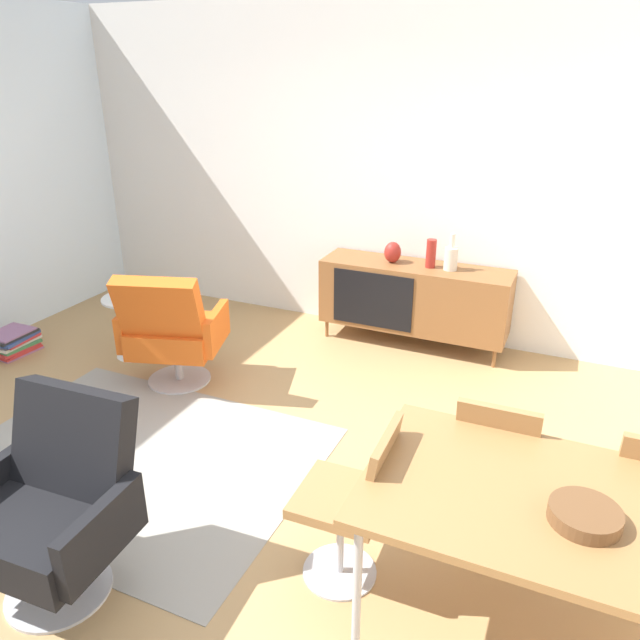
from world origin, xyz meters
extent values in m
plane|color=tan|center=(0.00, 0.00, 0.00)|extent=(8.32, 8.32, 0.00)
cube|color=white|center=(0.00, 2.60, 1.40)|extent=(6.80, 0.12, 2.80)
cube|color=brown|center=(0.26, 2.30, 0.44)|extent=(1.60, 0.44, 0.56)
cube|color=black|center=(-0.04, 2.08, 0.44)|extent=(0.70, 0.01, 0.48)
cylinder|color=brown|center=(-0.48, 2.13, 0.08)|extent=(0.03, 0.03, 0.16)
cylinder|color=brown|center=(1.00, 2.13, 0.08)|extent=(0.03, 0.03, 0.16)
cylinder|color=brown|center=(-0.48, 2.47, 0.08)|extent=(0.03, 0.03, 0.16)
cylinder|color=brown|center=(1.00, 2.47, 0.08)|extent=(0.03, 0.03, 0.16)
cylinder|color=maroon|center=(0.38, 2.30, 0.84)|extent=(0.08, 0.08, 0.24)
ellipsoid|color=maroon|center=(0.05, 2.30, 0.81)|extent=(0.14, 0.14, 0.18)
cylinder|color=beige|center=(0.55, 2.30, 0.81)|extent=(0.11, 0.11, 0.19)
cylinder|color=beige|center=(0.55, 2.30, 0.96)|extent=(0.04, 0.04, 0.12)
cube|color=olive|center=(1.63, -0.38, 0.72)|extent=(1.60, 0.90, 0.04)
cylinder|color=#B7B7BC|center=(0.91, -0.77, 0.35)|extent=(0.04, 0.04, 0.70)
cylinder|color=#B7B7BC|center=(0.91, 0.01, 0.35)|extent=(0.04, 0.04, 0.70)
cylinder|color=brown|center=(1.67, -0.46, 0.77)|extent=(0.26, 0.26, 0.06)
cylinder|color=#B7B7BC|center=(1.98, 0.24, 0.21)|extent=(0.04, 0.04, 0.42)
cylinder|color=#B7B7BC|center=(1.98, 0.24, 0.01)|extent=(0.36, 0.36, 0.01)
cube|color=#9E7042|center=(0.68, -0.38, 0.45)|extent=(0.41, 0.41, 0.05)
cube|color=#9E7042|center=(0.86, -0.37, 0.67)|extent=(0.10, 0.38, 0.38)
cylinder|color=#B7B7BC|center=(0.68, -0.38, 0.21)|extent=(0.04, 0.04, 0.42)
cylinder|color=#B7B7BC|center=(0.68, -0.38, 0.01)|extent=(0.36, 0.36, 0.01)
cube|color=#9E7042|center=(1.28, 0.24, 0.45)|extent=(0.41, 0.41, 0.05)
cube|color=#9E7042|center=(1.28, 0.06, 0.67)|extent=(0.38, 0.09, 0.38)
cylinder|color=#B7B7BC|center=(1.28, 0.24, 0.21)|extent=(0.04, 0.04, 0.42)
cylinder|color=#B7B7BC|center=(1.28, 0.24, 0.01)|extent=(0.36, 0.36, 0.01)
cube|color=#D85919|center=(-1.20, 0.90, 0.38)|extent=(0.74, 0.71, 0.20)
cube|color=#D85919|center=(-1.13, 0.67, 0.69)|extent=(0.65, 0.43, 0.51)
cube|color=#D85919|center=(-0.89, 1.00, 0.46)|extent=(0.21, 0.50, 0.28)
cube|color=#D85919|center=(-1.52, 0.81, 0.46)|extent=(0.21, 0.50, 0.28)
cylinder|color=#B7B7BC|center=(-1.20, 0.90, 0.14)|extent=(0.06, 0.06, 0.28)
cylinder|color=#B7B7BC|center=(-1.20, 0.90, 0.01)|extent=(0.48, 0.48, 0.02)
cube|color=black|center=(-0.48, -1.02, 0.38)|extent=(0.63, 0.59, 0.20)
cube|color=black|center=(-0.49, -0.78, 0.69)|extent=(0.61, 0.30, 0.51)
cube|color=black|center=(-0.15, -1.01, 0.46)|extent=(0.09, 0.51, 0.28)
cylinder|color=#B7B7BC|center=(-0.48, -1.02, 0.14)|extent=(0.06, 0.06, 0.28)
cylinder|color=#B7B7BC|center=(-0.48, -1.02, 0.01)|extent=(0.48, 0.48, 0.02)
cylinder|color=white|center=(-1.81, 1.13, 0.51)|extent=(0.44, 0.44, 0.02)
cylinder|color=white|center=(-1.81, 1.13, 0.25)|extent=(0.05, 0.05, 0.50)
cone|color=white|center=(-1.81, 1.13, 0.01)|extent=(0.32, 0.32, 0.02)
cylinder|color=#262628|center=(-1.81, 1.13, 0.55)|extent=(0.20, 0.20, 0.05)
sphere|color=orange|center=(-1.77, 1.13, 0.59)|extent=(0.07, 0.07, 0.07)
sphere|color=orange|center=(-1.83, 1.16, 0.59)|extent=(0.07, 0.07, 0.07)
sphere|color=orange|center=(-1.83, 1.09, 0.59)|extent=(0.07, 0.07, 0.07)
cube|color=#99668C|center=(-2.77, 0.73, 0.01)|extent=(0.29, 0.37, 0.02)
cube|color=red|center=(-2.77, 0.73, 0.02)|extent=(0.27, 0.37, 0.02)
cube|color=red|center=(-2.79, 0.72, 0.04)|extent=(0.30, 0.33, 0.01)
cube|color=red|center=(-2.79, 0.71, 0.06)|extent=(0.31, 0.36, 0.02)
cube|color=#3F7F4C|center=(-2.77, 0.73, 0.08)|extent=(0.31, 0.36, 0.02)
cube|color=silver|center=(-2.78, 0.73, 0.11)|extent=(0.27, 0.37, 0.03)
cube|color=red|center=(-2.77, 0.73, 0.13)|extent=(0.29, 0.34, 0.02)
cube|color=#334C8C|center=(-2.77, 0.72, 0.15)|extent=(0.32, 0.40, 0.03)
cube|color=#262626|center=(-2.78, 0.71, 0.18)|extent=(0.29, 0.37, 0.02)
cube|color=#99668C|center=(-2.78, 0.71, 0.19)|extent=(0.29, 0.34, 0.01)
cube|color=gray|center=(-0.84, -0.06, 0.00)|extent=(2.20, 1.70, 0.01)
camera|label=1|loc=(1.50, -2.45, 2.29)|focal=33.96mm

